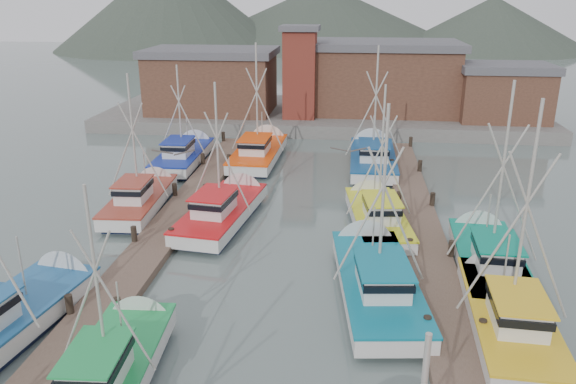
# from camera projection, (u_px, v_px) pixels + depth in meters

# --- Properties ---
(ground) EXTENTS (260.00, 260.00, 0.00)m
(ground) POSITION_uv_depth(u_px,v_px,m) (275.00, 307.00, 23.67)
(ground) COLOR #546460
(ground) RESTS_ON ground
(dock_left) EXTENTS (2.30, 46.00, 1.50)m
(dock_left) POSITION_uv_depth(u_px,v_px,m) (147.00, 253.00, 28.12)
(dock_left) COLOR #4D3A2F
(dock_left) RESTS_ON ground
(dock_right) EXTENTS (2.30, 46.00, 1.50)m
(dock_right) POSITION_uv_depth(u_px,v_px,m) (432.00, 267.00, 26.65)
(dock_right) COLOR #4D3A2F
(dock_right) RESTS_ON ground
(quay) EXTENTS (44.00, 16.00, 1.20)m
(quay) POSITION_uv_depth(u_px,v_px,m) (322.00, 115.00, 58.13)
(quay) COLOR gray
(quay) RESTS_ON ground
(shed_left) EXTENTS (12.72, 8.48, 6.20)m
(shed_left) POSITION_uv_depth(u_px,v_px,m) (212.00, 80.00, 56.16)
(shed_left) COLOR brown
(shed_left) RESTS_ON quay
(shed_center) EXTENTS (14.84, 9.54, 6.90)m
(shed_center) POSITION_uv_depth(u_px,v_px,m) (383.00, 76.00, 56.13)
(shed_center) COLOR brown
(shed_center) RESTS_ON quay
(shed_right) EXTENTS (8.48, 6.36, 5.20)m
(shed_right) POSITION_uv_depth(u_px,v_px,m) (503.00, 92.00, 52.45)
(shed_right) COLOR brown
(shed_right) RESTS_ON quay
(lookout_tower) EXTENTS (3.60, 3.60, 8.50)m
(lookout_tower) POSITION_uv_depth(u_px,v_px,m) (300.00, 71.00, 52.94)
(lookout_tower) COLOR maroon
(lookout_tower) RESTS_ON quay
(distant_hills) EXTENTS (175.00, 140.00, 42.00)m
(distant_hills) POSITION_uv_depth(u_px,v_px,m) (290.00, 47.00, 139.84)
(distant_hills) COLOR #3F4A3E
(distant_hills) RESTS_ON ground
(boat_4) EXTENTS (3.20, 8.34, 7.98)m
(boat_4) POSITION_uv_depth(u_px,v_px,m) (115.00, 366.00, 18.85)
(boat_4) COLOR #101A38
(boat_4) RESTS_ON ground
(boat_5) EXTENTS (4.20, 10.19, 9.44)m
(boat_5) POSITION_uv_depth(u_px,v_px,m) (375.00, 278.00, 24.67)
(boat_5) COLOR #101A38
(boat_5) RESTS_ON ground
(boat_6) EXTENTS (4.28, 9.91, 9.67)m
(boat_6) POSITION_uv_depth(u_px,v_px,m) (10.00, 318.00, 21.64)
(boat_6) COLOR #101A38
(boat_6) RESTS_ON ground
(boat_7) EXTENTS (4.03, 9.19, 10.00)m
(boat_7) POSITION_uv_depth(u_px,v_px,m) (506.00, 311.00, 22.08)
(boat_7) COLOR #101A38
(boat_7) RESTS_ON ground
(boat_8) EXTENTS (4.00, 9.58, 8.94)m
(boat_8) POSITION_uv_depth(u_px,v_px,m) (225.00, 210.00, 32.47)
(boat_8) COLOR #101A38
(boat_8) RESTS_ON ground
(boat_9) EXTENTS (3.71, 8.96, 8.85)m
(boat_9) POSITION_uv_depth(u_px,v_px,m) (376.00, 215.00, 31.62)
(boat_9) COLOR #101A38
(boat_9) RESTS_ON ground
(boat_10) EXTENTS (3.66, 8.64, 9.00)m
(boat_10) POSITION_uv_depth(u_px,v_px,m) (142.00, 198.00, 34.35)
(boat_10) COLOR #101A38
(boat_10) RESTS_ON ground
(boat_11) EXTENTS (3.99, 9.14, 9.91)m
(boat_11) POSITION_uv_depth(u_px,v_px,m) (487.00, 258.00, 26.55)
(boat_11) COLOR #101A38
(boat_11) RESTS_ON ground
(boat_12) EXTENTS (4.09, 10.24, 10.06)m
(boat_12) POSITION_uv_depth(u_px,v_px,m) (260.00, 151.00, 44.48)
(boat_12) COLOR #101A38
(boat_12) RESTS_ON ground
(boat_13) EXTENTS (4.12, 10.46, 10.07)m
(boat_13) POSITION_uv_depth(u_px,v_px,m) (372.00, 157.00, 42.88)
(boat_13) COLOR #101A38
(boat_13) RESTS_ON ground
(boat_14) EXTENTS (3.55, 9.38, 8.45)m
(boat_14) POSITION_uv_depth(u_px,v_px,m) (185.00, 155.00, 43.59)
(boat_14) COLOR #101A38
(boat_14) RESTS_ON ground
(gull_near) EXTENTS (1.55, 0.65, 0.24)m
(gull_near) POSITION_uv_depth(u_px,v_px,m) (173.00, 153.00, 19.86)
(gull_near) COLOR slate
(gull_near) RESTS_ON ground
(gull_far) EXTENTS (1.55, 0.63, 0.24)m
(gull_far) POSITION_uv_depth(u_px,v_px,m) (348.00, 150.00, 23.77)
(gull_far) COLOR slate
(gull_far) RESTS_ON ground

